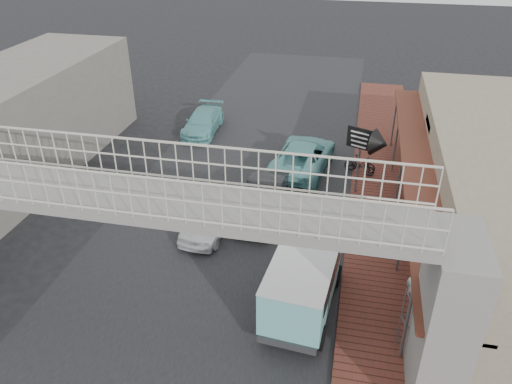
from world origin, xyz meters
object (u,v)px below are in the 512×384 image
at_px(angkot_far, 203,122).
at_px(motorcycle_near, 359,166).
at_px(dark_sedan, 263,200).
at_px(motorcycle_far, 361,164).
at_px(arrow_sign, 378,144).
at_px(street_clock, 419,290).
at_px(angkot_van, 303,278).
at_px(angkot_curb, 303,156).
at_px(white_hatchback, 210,216).

distance_m(angkot_far, motorcycle_near, 9.78).
relative_size(dark_sedan, motorcycle_far, 2.98).
bearing_deg(arrow_sign, dark_sedan, -129.73).
relative_size(angkot_far, street_clock, 1.55).
xyz_separation_m(motorcycle_far, street_clock, (1.75, -11.29, 1.89)).
bearing_deg(motorcycle_near, angkot_far, 89.58).
height_order(angkot_far, street_clock, street_clock).
bearing_deg(angkot_far, arrow_sign, -32.89).
xyz_separation_m(dark_sedan, angkot_far, (-5.20, 8.09, -0.09)).
relative_size(angkot_van, motorcycle_far, 3.04).
distance_m(angkot_far, angkot_van, 15.55).
bearing_deg(motorcycle_far, dark_sedan, 154.09).
bearing_deg(dark_sedan, street_clock, -48.43).
bearing_deg(dark_sedan, arrow_sign, 27.85).
relative_size(motorcycle_far, street_clock, 0.52).
bearing_deg(arrow_sign, street_clock, -59.44).
distance_m(angkot_curb, motorcycle_near, 2.81).
xyz_separation_m(dark_sedan, motorcycle_near, (3.91, 4.55, -0.21)).
bearing_deg(street_clock, motorcycle_far, 88.00).
bearing_deg(angkot_curb, arrow_sign, 153.97).
relative_size(angkot_far, motorcycle_far, 2.96).
relative_size(angkot_van, motorcycle_near, 2.85).
height_order(white_hatchback, angkot_van, angkot_van).
relative_size(dark_sedan, angkot_van, 0.98).
height_order(dark_sedan, angkot_curb, angkot_curb).
bearing_deg(angkot_far, white_hatchback, -73.34).
xyz_separation_m(white_hatchback, angkot_curb, (3.00, 6.13, 0.09)).
xyz_separation_m(white_hatchback, street_clock, (7.59, -5.03, 1.77)).
bearing_deg(motorcycle_near, arrow_sign, -143.46).
relative_size(white_hatchback, motorcycle_near, 2.46).
height_order(angkot_van, arrow_sign, arrow_sign).
relative_size(dark_sedan, motorcycle_near, 2.80).
height_order(dark_sedan, motorcycle_near, dark_sedan).
xyz_separation_m(angkot_van, motorcycle_near, (1.51, 10.00, -0.83)).
distance_m(angkot_far, motorcycle_far, 9.77).
xyz_separation_m(white_hatchback, arrow_sign, (6.42, 3.89, 2.07)).
bearing_deg(angkot_far, angkot_van, -62.96).
xyz_separation_m(angkot_far, motorcycle_near, (9.11, -3.54, -0.12)).
bearing_deg(angkot_far, dark_sedan, -59.56).
bearing_deg(street_clock, angkot_van, 150.19).
xyz_separation_m(dark_sedan, angkot_curb, (1.11, 4.57, 0.02)).
relative_size(angkot_far, arrow_sign, 1.34).
bearing_deg(arrow_sign, motorcycle_far, 126.73).
bearing_deg(angkot_far, motorcycle_near, -23.53).
height_order(dark_sedan, angkot_van, angkot_van).
xyz_separation_m(angkot_curb, arrow_sign, (3.42, -2.24, 1.98)).
bearing_deg(motorcycle_far, street_clock, -157.01).
bearing_deg(angkot_curb, street_clock, 119.51).
distance_m(dark_sedan, street_clock, 8.88).
distance_m(white_hatchback, motorcycle_near, 8.43).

